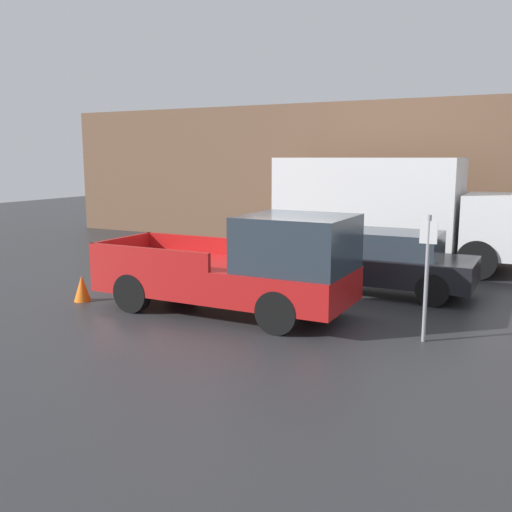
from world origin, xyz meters
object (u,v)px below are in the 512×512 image
Objects in this scene: delivery_truck at (386,207)px; traffic_cone at (82,288)px; car at (385,261)px; pickup_truck at (245,267)px; parking_sign at (427,271)px.

traffic_cone is at bearing -122.90° from delivery_truck.
pickup_truck is at bearing -122.97° from car.
pickup_truck is 3.69m from parking_sign.
delivery_truck reaches higher than pickup_truck.
parking_sign is (3.68, -0.13, 0.28)m from pickup_truck.
car is at bearing -75.30° from delivery_truck.
car is 3.76m from parking_sign.
traffic_cone is (-3.85, -0.70, -0.70)m from pickup_truck.
car is 0.59× the size of delivery_truck.
parking_sign reaches higher than pickup_truck.
traffic_cone is at bearing -146.43° from car.
pickup_truck is at bearing 178.00° from parking_sign.
car is at bearing 57.03° from pickup_truck.
parking_sign is (1.57, -3.37, 0.50)m from car.
delivery_truck reaches higher than traffic_cone.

